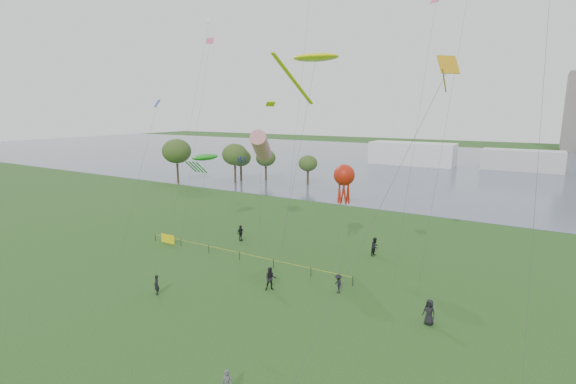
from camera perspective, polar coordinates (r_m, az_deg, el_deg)
The scene contains 19 objects.
ground_plane at distance 29.36m, azimuth -10.70°, elevation -18.89°, with size 400.00×400.00×0.00m, color #1A3E13.
lake at distance 120.84m, azimuth 22.64°, elevation 3.36°, with size 400.00×120.00×0.08m, color slate.
pavilion_left at distance 117.99m, azimuth 16.60°, elevation 5.04°, with size 22.00×8.00×6.00m, color white.
pavilion_right at distance 117.38m, azimuth 29.34°, elevation 3.80°, with size 18.00×7.00×5.00m, color silver.
trees at distance 85.54m, azimuth -8.37°, elevation 5.00°, with size 27.91×17.39×8.96m.
fence at distance 45.77m, azimuth -12.78°, elevation -7.01°, with size 24.07×0.07×1.05m.
kite_flyer at distance 23.72m, azimuth -8.32°, elevation -24.59°, with size 0.58×0.38×1.59m, color #505357.
spectator_a at distance 35.01m, azimuth -2.39°, elevation -11.78°, with size 0.94×0.74×1.94m, color black.
spectator_b at distance 34.81m, azimuth 6.87°, elevation -12.33°, with size 1.01×0.58×1.57m, color black.
spectator_c at distance 47.79m, azimuth -6.51°, elevation -5.58°, with size 1.06×0.44×1.81m, color black.
spectator_d at distance 31.45m, azimuth 18.75°, elevation -15.28°, with size 0.89×0.58×1.83m, color black.
spectator_f at distance 35.81m, azimuth -17.54°, elevation -12.03°, with size 0.60×0.40×1.65m, color black.
spectator_g at distance 43.63m, azimuth 11.81°, elevation -7.33°, with size 0.93×0.72×1.91m, color black.
kite_stingray at distance 42.20m, azimuth 3.72°, elevation 17.80°, with size 4.76×9.96×19.98m.
kite_windsock at distance 47.61m, azimuth -3.72°, elevation 6.29°, with size 4.63×6.14×12.53m.
kite_creature at distance 50.11m, azimuth -11.30°, elevation 4.66°, with size 3.63×6.22×9.55m.
kite_octopus at distance 41.64m, azimuth 7.69°, elevation 2.22°, with size 3.33×7.56×9.36m.
kite_delta at distance 27.64m, azimuth 20.08°, elevation 13.89°, with size 5.33×12.43×17.92m.
small_kites at distance 43.28m, azimuth 2.05°, elevation 23.61°, with size 37.25×14.85×14.34m.
Camera 1 is at (17.29, -18.71, 14.60)m, focal length 26.00 mm.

